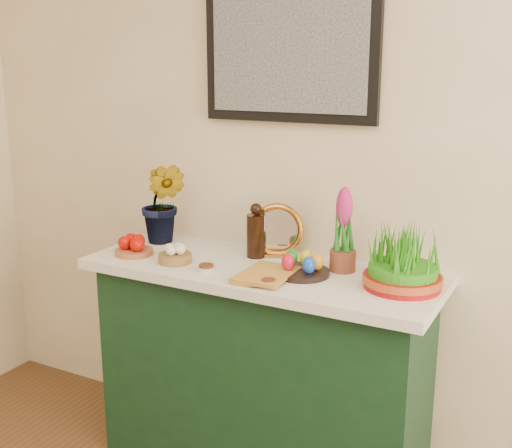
{
  "coord_description": "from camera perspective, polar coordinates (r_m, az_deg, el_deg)",
  "views": [
    {
      "loc": [
        0.74,
        -0.11,
        1.66
      ],
      "look_at": [
        -0.37,
        1.95,
        1.07
      ],
      "focal_mm": 45.0,
      "sensor_mm": 36.0,
      "label": 1
    }
  ],
  "objects": [
    {
      "name": "hyacinth_pink",
      "position": [
        2.44,
        7.79,
        -0.86
      ],
      "size": [
        0.1,
        0.1,
        0.33
      ],
      "color": "brown",
      "rests_on": "tablecloth"
    },
    {
      "name": "hyacinth_green",
      "position": [
        2.8,
        -8.28,
        3.04
      ],
      "size": [
        0.28,
        0.25,
        0.48
      ],
      "primitive_type": "imported",
      "rotation": [
        0.0,
        0.0,
        0.24
      ],
      "color": "#207E20",
      "rests_on": "tablecloth"
    },
    {
      "name": "garlic_basket",
      "position": [
        2.56,
        -7.23,
        -2.75
      ],
      "size": [
        0.14,
        0.14,
        0.07
      ],
      "color": "olive",
      "rests_on": "tablecloth"
    },
    {
      "name": "spice_dish_left",
      "position": [
        2.45,
        -4.44,
        -3.94
      ],
      "size": [
        0.07,
        0.07,
        0.03
      ],
      "color": "silver",
      "rests_on": "tablecloth"
    },
    {
      "name": "apple_bowl",
      "position": [
        2.69,
        -10.81,
        -2.0
      ],
      "size": [
        0.21,
        0.21,
        0.08
      ],
      "color": "#A75D32",
      "rests_on": "tablecloth"
    },
    {
      "name": "egg_plate",
      "position": [
        2.4,
        4.1,
        -3.84
      ],
      "size": [
        0.24,
        0.24,
        0.09
      ],
      "color": "black",
      "rests_on": "tablecloth"
    },
    {
      "name": "sideboard",
      "position": [
        2.69,
        0.51,
        -13.2
      ],
      "size": [
        1.3,
        0.45,
        0.85
      ],
      "primitive_type": "cube",
      "color": "#13361A",
      "rests_on": "ground"
    },
    {
      "name": "book",
      "position": [
        2.4,
        -1.09,
        -4.14
      ],
      "size": [
        0.17,
        0.25,
        0.03
      ],
      "primitive_type": "imported",
      "rotation": [
        0.0,
        0.0,
        0.02
      ],
      "color": "gold",
      "rests_on": "tablecloth"
    },
    {
      "name": "wheatgrass_sabzeh",
      "position": [
        2.3,
        12.96,
        -3.23
      ],
      "size": [
        0.28,
        0.28,
        0.23
      ],
      "color": "#9C0C10",
      "rests_on": "tablecloth"
    },
    {
      "name": "mirror",
      "position": [
        2.61,
        1.87,
        -0.6
      ],
      "size": [
        0.22,
        0.13,
        0.22
      ],
      "color": "#C38435",
      "rests_on": "tablecloth"
    },
    {
      "name": "tablecloth",
      "position": [
        2.52,
        0.54,
        -4.17
      ],
      "size": [
        1.4,
        0.55,
        0.04
      ],
      "primitive_type": "cube",
      "color": "silver",
      "rests_on": "sideboard"
    },
    {
      "name": "vinegar_cruet",
      "position": [
        2.6,
        0.01,
        -0.84
      ],
      "size": [
        0.08,
        0.08,
        0.22
      ],
      "color": "black",
      "rests_on": "tablecloth"
    },
    {
      "name": "spice_dish_right",
      "position": [
        2.29,
        1.11,
        -5.27
      ],
      "size": [
        0.06,
        0.06,
        0.03
      ],
      "color": "silver",
      "rests_on": "tablecloth"
    }
  ]
}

